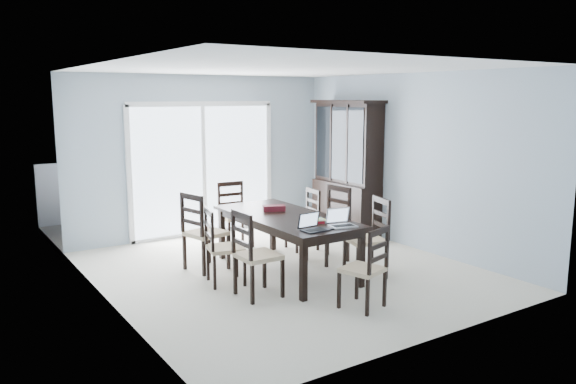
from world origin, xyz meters
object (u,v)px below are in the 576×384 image
object	(u,v)px
chair_right_far	(307,212)
game_box	(274,208)
china_hutch	(347,169)
chair_right_mid	(333,216)
cell_phone	(332,229)
hot_tub	(165,201)
chair_end_near	(370,260)
dining_table	(286,221)
laptop_silver	(343,222)
chair_left_mid	(218,238)
chair_right_near	(373,229)
laptop_dark	(315,227)
chair_left_near	(251,245)
chair_end_far	(233,207)
chair_left_far	(199,224)

from	to	relation	value
chair_right_far	game_box	size ratio (longest dim) A/B	3.56
china_hutch	chair_right_mid	xyz separation A→B (m)	(-1.18, -1.15, -0.44)
cell_phone	hot_tub	xyz separation A→B (m)	(-0.37, 4.32, -0.31)
chair_end_near	dining_table	bearing A→B (deg)	73.51
dining_table	laptop_silver	xyz separation A→B (m)	(0.21, -0.90, 0.13)
chair_left_mid	chair_right_mid	xyz separation A→B (m)	(1.79, 0.06, 0.06)
china_hutch	chair_right_near	bearing A→B (deg)	-120.96
chair_left_mid	laptop_dark	xyz separation A→B (m)	(0.77, -0.93, 0.23)
chair_right_far	chair_end_near	bearing A→B (deg)	166.19
laptop_dark	china_hutch	bearing A→B (deg)	41.50
china_hutch	chair_left_near	distance (m)	3.44
chair_left_mid	chair_end_far	size ratio (longest dim) A/B	0.97
chair_right_far	laptop_silver	bearing A→B (deg)	164.17
chair_left_near	chair_end_far	bearing A→B (deg)	156.67
chair_end_far	game_box	bearing A→B (deg)	93.52
chair_left_far	chair_right_far	size ratio (longest dim) A/B	1.16
chair_left_far	chair_right_mid	distance (m)	1.84
china_hutch	laptop_dark	xyz separation A→B (m)	(-2.21, -2.14, -0.27)
chair_left_near	hot_tub	size ratio (longest dim) A/B	0.67
chair_end_far	laptop_silver	world-z (taller)	chair_end_far
chair_end_near	hot_tub	bearing A→B (deg)	76.81
china_hutch	chair_left_mid	world-z (taller)	china_hutch
laptop_dark	game_box	world-z (taller)	laptop_dark
dining_table	chair_left_near	distance (m)	1.04
dining_table	cell_phone	bearing A→B (deg)	-87.91
chair_right_mid	hot_tub	xyz separation A→B (m)	(-1.18, 3.29, -0.19)
china_hutch	chair_end_far	distance (m)	2.04
chair_right_near	china_hutch	bearing A→B (deg)	-16.27
chair_right_near	chair_end_near	world-z (taller)	chair_right_near
laptop_dark	cell_phone	distance (m)	0.23
game_box	hot_tub	size ratio (longest dim) A/B	0.17
laptop_dark	chair_end_far	bearing A→B (deg)	81.62
dining_table	chair_left_near	bearing A→B (deg)	-145.54
chair_right_near	game_box	distance (m)	1.35
china_hutch	chair_end_far	world-z (taller)	china_hutch
dining_table	chair_end_far	world-z (taller)	chair_end_far
chair_left_far	game_box	size ratio (longest dim) A/B	4.12
china_hutch	cell_phone	world-z (taller)	china_hutch
china_hutch	chair_end_near	size ratio (longest dim) A/B	2.10
chair_left_mid	chair_left_far	bearing A→B (deg)	-169.92
chair_right_far	chair_end_near	xyz separation A→B (m)	(-0.87, -2.38, 0.00)
chair_end_near	laptop_silver	distance (m)	0.76
laptop_dark	chair_left_near	bearing A→B (deg)	152.89
chair_right_far	chair_right_near	bearing A→B (deg)	-175.88
chair_left_mid	chair_right_mid	bearing A→B (deg)	105.06
laptop_dark	cell_phone	bearing A→B (deg)	-12.81
laptop_silver	game_box	size ratio (longest dim) A/B	1.16
chair_left_mid	chair_end_far	world-z (taller)	chair_end_far
chair_right_far	hot_tub	bearing A→B (deg)	31.44
chair_right_near	hot_tub	size ratio (longest dim) A/B	0.67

